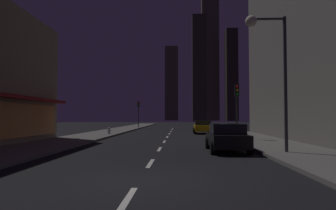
# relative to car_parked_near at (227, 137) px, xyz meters

# --- Properties ---
(ground_plane) EXTENTS (78.00, 136.00, 0.10)m
(ground_plane) POSITION_rel_car_parked_near_xyz_m (-3.60, 24.53, -0.79)
(ground_plane) COLOR black
(sidewalk_right) EXTENTS (4.00, 76.00, 0.15)m
(sidewalk_right) POSITION_rel_car_parked_near_xyz_m (3.40, 24.53, -0.67)
(sidewalk_right) COLOR #605E59
(sidewalk_right) RESTS_ON ground
(sidewalk_left) EXTENTS (4.00, 76.00, 0.15)m
(sidewalk_left) POSITION_rel_car_parked_near_xyz_m (-10.60, 24.53, -0.67)
(sidewalk_left) COLOR #605E59
(sidewalk_left) RESTS_ON ground
(lane_marking_center) EXTENTS (0.16, 43.80, 0.01)m
(lane_marking_center) POSITION_rel_car_parked_near_xyz_m (-3.60, 11.33, -0.73)
(lane_marking_center) COLOR silver
(lane_marking_center) RESTS_ON ground
(skyscraper_distant_tall) EXTENTS (7.03, 7.33, 40.16)m
(skyscraper_distant_tall) POSITION_rel_car_parked_near_xyz_m (-7.01, 149.37, 19.34)
(skyscraper_distant_tall) COLOR #534F3E
(skyscraper_distant_tall) RESTS_ON ground
(skyscraper_distant_mid) EXTENTS (5.73, 5.57, 43.41)m
(skyscraper_distant_mid) POSITION_rel_car_parked_near_xyz_m (5.46, 107.75, 20.97)
(skyscraper_distant_mid) COLOR #38352A
(skyscraper_distant_mid) RESTS_ON ground
(skyscraper_distant_short) EXTENTS (8.56, 8.05, 74.23)m
(skyscraper_distant_short) POSITION_rel_car_parked_near_xyz_m (13.12, 140.65, 36.38)
(skyscraper_distant_short) COLOR #514D3D
(skyscraper_distant_short) RESTS_ON ground
(skyscraper_distant_slender) EXTENTS (5.28, 7.04, 42.77)m
(skyscraper_distant_slender) POSITION_rel_car_parked_near_xyz_m (21.58, 126.11, 20.64)
(skyscraper_distant_slender) COLOR #2E2C22
(skyscraper_distant_slender) RESTS_ON ground
(car_parked_near) EXTENTS (1.98, 4.24, 1.45)m
(car_parked_near) POSITION_rel_car_parked_near_xyz_m (0.00, 0.00, 0.00)
(car_parked_near) COLOR black
(car_parked_near) RESTS_ON ground
(car_parked_far) EXTENTS (1.98, 4.24, 1.45)m
(car_parked_far) POSITION_rel_car_parked_near_xyz_m (0.00, 17.21, 0.00)
(car_parked_far) COLOR gold
(car_parked_far) RESTS_ON ground
(fire_hydrant_far_left) EXTENTS (0.42, 0.30, 0.65)m
(fire_hydrant_far_left) POSITION_rel_car_parked_near_xyz_m (-9.50, 13.90, -0.29)
(fire_hydrant_far_left) COLOR #B2B2B2
(fire_hydrant_far_left) RESTS_ON sidewalk_left
(traffic_light_near_right) EXTENTS (0.32, 0.48, 4.20)m
(traffic_light_near_right) POSITION_rel_car_parked_near_xyz_m (1.90, 7.33, 2.45)
(traffic_light_near_right) COLOR #2D2D2D
(traffic_light_near_right) RESTS_ON sidewalk_right
(traffic_light_far_left) EXTENTS (0.32, 0.48, 4.20)m
(traffic_light_far_left) POSITION_rel_car_parked_near_xyz_m (-9.10, 32.27, 2.45)
(traffic_light_far_left) COLOR #2D2D2D
(traffic_light_far_left) RESTS_ON sidewalk_left
(street_lamp_right) EXTENTS (1.96, 0.56, 6.58)m
(street_lamp_right) POSITION_rel_car_parked_near_xyz_m (1.78, -1.39, 4.33)
(street_lamp_right) COLOR #38383D
(street_lamp_right) RESTS_ON sidewalk_right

